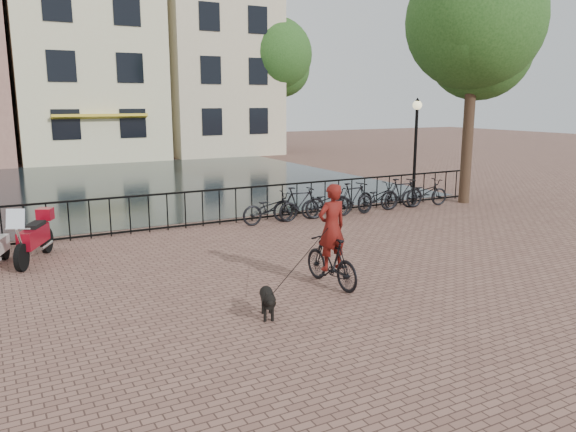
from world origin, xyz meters
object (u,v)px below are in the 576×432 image
cyclist (332,241)px  dog (268,302)px  lamp_post (416,134)px  motorcycle (33,231)px

cyclist → dog: size_ratio=2.76×
dog → lamp_post: bearing=57.7°
lamp_post → motorcycle: bearing=-174.2°
cyclist → motorcycle: (-4.79, 4.44, -0.19)m
cyclist → motorcycle: 6.54m
cyclist → motorcycle: cyclist is taller
cyclist → dog: 2.05m
lamp_post → motorcycle: (-11.62, -1.18, -1.70)m
cyclist → dog: (-1.76, -0.85, -0.60)m
dog → motorcycle: (-3.03, 5.29, 0.41)m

